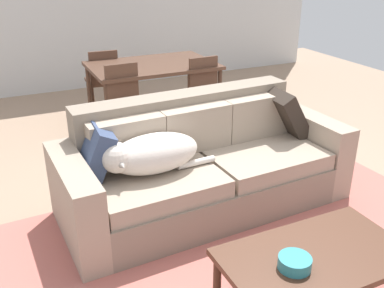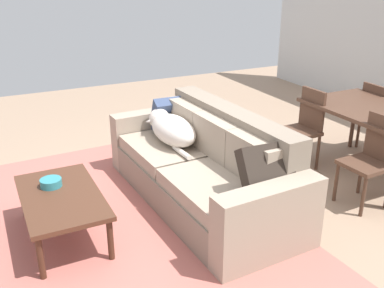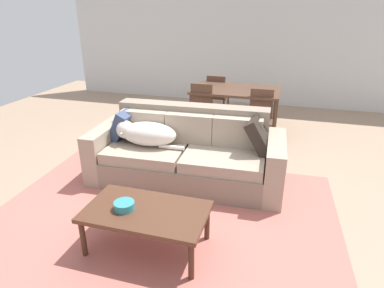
{
  "view_description": "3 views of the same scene",
  "coord_description": "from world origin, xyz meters",
  "px_view_note": "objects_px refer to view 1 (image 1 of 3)",
  "views": [
    {
      "loc": [
        -1.46,
        -2.9,
        2.01
      ],
      "look_at": [
        -0.18,
        -0.18,
        0.68
      ],
      "focal_mm": 41.07,
      "sensor_mm": 36.0,
      "label": 1
    },
    {
      "loc": [
        3.45,
        -1.81,
        2.17
      ],
      "look_at": [
        -0.14,
        -0.02,
        0.56
      ],
      "focal_mm": 40.88,
      "sensor_mm": 36.0,
      "label": 2
    },
    {
      "loc": [
        1.16,
        -3.63,
        2.09
      ],
      "look_at": [
        0.13,
        -0.15,
        0.58
      ],
      "focal_mm": 31.1,
      "sensor_mm": 36.0,
      "label": 3
    }
  ],
  "objects_px": {
    "dog_on_left_cushion": "(149,154)",
    "bowl_on_coffee_table": "(295,263)",
    "dining_chair_near_left": "(126,104)",
    "couch": "(202,167)",
    "dining_chair_near_right": "(208,93)",
    "dining_chair_far_left": "(103,79)",
    "throw_pillow_by_right_arm": "(284,112)",
    "coffee_table": "(315,260)",
    "throw_pillow_by_left_arm": "(94,153)",
    "dining_table": "(152,69)"
  },
  "relations": [
    {
      "from": "dog_on_left_cushion",
      "to": "bowl_on_coffee_table",
      "type": "xyz_separation_m",
      "value": [
        0.36,
        -1.31,
        -0.17
      ]
    },
    {
      "from": "bowl_on_coffee_table",
      "to": "dining_chair_near_left",
      "type": "bearing_deg",
      "value": 91.45
    },
    {
      "from": "couch",
      "to": "dining_chair_near_left",
      "type": "relative_size",
      "value": 2.64
    },
    {
      "from": "dining_chair_near_right",
      "to": "dining_chair_far_left",
      "type": "relative_size",
      "value": 1.02
    },
    {
      "from": "throw_pillow_by_right_arm",
      "to": "couch",
      "type": "bearing_deg",
      "value": -173.78
    },
    {
      "from": "coffee_table",
      "to": "couch",
      "type": "bearing_deg",
      "value": 91.78
    },
    {
      "from": "throw_pillow_by_left_arm",
      "to": "throw_pillow_by_right_arm",
      "type": "bearing_deg",
      "value": 2.59
    },
    {
      "from": "coffee_table",
      "to": "throw_pillow_by_left_arm",
      "type": "bearing_deg",
      "value": 123.26
    },
    {
      "from": "couch",
      "to": "dining_chair_far_left",
      "type": "height_order",
      "value": "couch"
    },
    {
      "from": "coffee_table",
      "to": "dining_chair_far_left",
      "type": "xyz_separation_m",
      "value": [
        -0.22,
        3.93,
        0.12
      ]
    },
    {
      "from": "dining_table",
      "to": "dining_chair_far_left",
      "type": "bearing_deg",
      "value": 128.01
    },
    {
      "from": "dog_on_left_cushion",
      "to": "dining_chair_near_right",
      "type": "bearing_deg",
      "value": 47.9
    },
    {
      "from": "couch",
      "to": "throw_pillow_by_left_arm",
      "type": "height_order",
      "value": "couch"
    },
    {
      "from": "couch",
      "to": "throw_pillow_by_right_arm",
      "type": "distance_m",
      "value": 0.94
    },
    {
      "from": "dog_on_left_cushion",
      "to": "dining_chair_far_left",
      "type": "bearing_deg",
      "value": 80.33
    },
    {
      "from": "throw_pillow_by_right_arm",
      "to": "dining_chair_far_left",
      "type": "distance_m",
      "value": 2.66
    },
    {
      "from": "throw_pillow_by_right_arm",
      "to": "dining_table",
      "type": "relative_size",
      "value": 0.3
    },
    {
      "from": "couch",
      "to": "dining_chair_far_left",
      "type": "xyz_separation_m",
      "value": [
        -0.18,
        2.54,
        0.15
      ]
    },
    {
      "from": "couch",
      "to": "coffee_table",
      "type": "distance_m",
      "value": 1.4
    },
    {
      "from": "coffee_table",
      "to": "throw_pillow_by_right_arm",
      "type": "bearing_deg",
      "value": 60.77
    },
    {
      "from": "throw_pillow_by_left_arm",
      "to": "dining_chair_far_left",
      "type": "bearing_deg",
      "value": 74.32
    },
    {
      "from": "throw_pillow_by_right_arm",
      "to": "dining_chair_near_right",
      "type": "bearing_deg",
      "value": 94.98
    },
    {
      "from": "bowl_on_coffee_table",
      "to": "dog_on_left_cushion",
      "type": "bearing_deg",
      "value": 105.45
    },
    {
      "from": "bowl_on_coffee_table",
      "to": "dining_chair_near_left",
      "type": "distance_m",
      "value": 2.84
    },
    {
      "from": "dining_table",
      "to": "dining_chair_near_left",
      "type": "bearing_deg",
      "value": -132.92
    },
    {
      "from": "couch",
      "to": "dining_chair_near_right",
      "type": "height_order",
      "value": "couch"
    },
    {
      "from": "couch",
      "to": "dining_table",
      "type": "distance_m",
      "value": 2.0
    },
    {
      "from": "couch",
      "to": "dining_chair_near_left",
      "type": "bearing_deg",
      "value": 96.23
    },
    {
      "from": "throw_pillow_by_right_arm",
      "to": "coffee_table",
      "type": "bearing_deg",
      "value": -119.23
    },
    {
      "from": "throw_pillow_by_left_arm",
      "to": "dining_chair_near_left",
      "type": "relative_size",
      "value": 0.43
    },
    {
      "from": "throw_pillow_by_right_arm",
      "to": "dining_chair_near_right",
      "type": "height_order",
      "value": "dining_chair_near_right"
    },
    {
      "from": "dog_on_left_cushion",
      "to": "dining_table",
      "type": "xyz_separation_m",
      "value": [
        0.79,
        2.07,
        0.09
      ]
    },
    {
      "from": "couch",
      "to": "dining_table",
      "type": "bearing_deg",
      "value": 78.97
    },
    {
      "from": "dining_table",
      "to": "dining_chair_near_left",
      "type": "distance_m",
      "value": 0.77
    },
    {
      "from": "dining_chair_far_left",
      "to": "dining_table",
      "type": "bearing_deg",
      "value": 130.89
    },
    {
      "from": "dining_chair_near_right",
      "to": "coffee_table",
      "type": "bearing_deg",
      "value": -106.2
    },
    {
      "from": "throw_pillow_by_left_arm",
      "to": "throw_pillow_by_right_arm",
      "type": "xyz_separation_m",
      "value": [
        1.76,
        0.08,
        0.02
      ]
    },
    {
      "from": "throw_pillow_by_left_arm",
      "to": "dining_table",
      "type": "distance_m",
      "value": 2.25
    },
    {
      "from": "throw_pillow_by_left_arm",
      "to": "couch",
      "type": "bearing_deg",
      "value": -1.04
    },
    {
      "from": "throw_pillow_by_right_arm",
      "to": "dining_chair_far_left",
      "type": "height_order",
      "value": "throw_pillow_by_right_arm"
    },
    {
      "from": "throw_pillow_by_right_arm",
      "to": "coffee_table",
      "type": "xyz_separation_m",
      "value": [
        -0.83,
        -1.49,
        -0.3
      ]
    },
    {
      "from": "bowl_on_coffee_table",
      "to": "dining_chair_near_right",
      "type": "distance_m",
      "value": 2.99
    },
    {
      "from": "throw_pillow_by_right_arm",
      "to": "dining_chair_near_left",
      "type": "relative_size",
      "value": 0.48
    },
    {
      "from": "throw_pillow_by_right_arm",
      "to": "coffee_table",
      "type": "distance_m",
      "value": 1.73
    },
    {
      "from": "throw_pillow_by_left_arm",
      "to": "throw_pillow_by_right_arm",
      "type": "distance_m",
      "value": 1.76
    },
    {
      "from": "dog_on_left_cushion",
      "to": "throw_pillow_by_right_arm",
      "type": "distance_m",
      "value": 1.4
    },
    {
      "from": "coffee_table",
      "to": "dining_chair_far_left",
      "type": "relative_size",
      "value": 1.26
    },
    {
      "from": "bowl_on_coffee_table",
      "to": "dining_table",
      "type": "bearing_deg",
      "value": 82.69
    },
    {
      "from": "throw_pillow_by_left_arm",
      "to": "dining_table",
      "type": "xyz_separation_m",
      "value": [
        1.17,
        1.93,
        0.06
      ]
    },
    {
      "from": "dining_table",
      "to": "dining_chair_near_right",
      "type": "xyz_separation_m",
      "value": [
        0.47,
        -0.53,
        -0.21
      ]
    }
  ]
}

